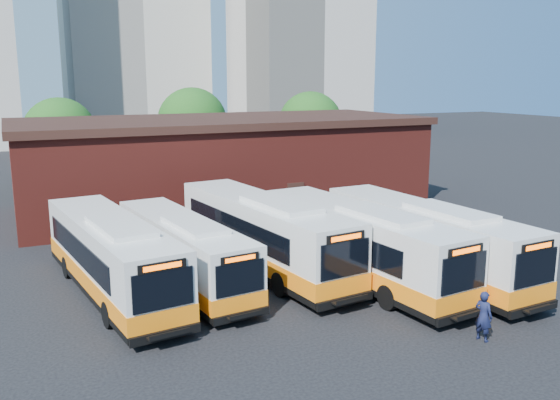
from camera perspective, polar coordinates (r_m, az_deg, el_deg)
name	(u,v)px	position (r m, az deg, el deg)	size (l,w,h in m)	color
ground	(375,292)	(26.52, 9.15, -8.70)	(220.00, 220.00, 0.00)	black
bus_farwest	(112,259)	(26.43, -15.87, -5.50)	(4.12, 12.84, 3.45)	silver
bus_west	(183,253)	(27.08, -9.28, -5.09)	(3.65, 11.68, 3.14)	silver
bus_midwest	(263,236)	(28.72, -1.61, -3.49)	(4.28, 13.59, 3.65)	silver
bus_mideast	(358,246)	(27.42, 7.55, -4.44)	(4.00, 13.16, 3.54)	silver
bus_east	(424,242)	(28.71, 13.71, -3.98)	(3.41, 12.97, 3.50)	silver
transit_worker	(483,316)	(22.47, 18.99, -10.51)	(0.67, 0.44, 1.83)	#131938
depot_building	(222,161)	(43.32, -5.61, 3.74)	(28.60, 12.60, 6.40)	maroon
tree_west	(60,134)	(52.89, -20.40, 6.00)	(6.00, 6.00, 7.65)	#382314
tree_mid	(192,123)	(57.01, -8.42, 7.39)	(6.56, 6.56, 8.36)	#382314
tree_east	(310,124)	(58.38, 2.93, 7.35)	(6.24, 6.24, 7.96)	#382314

